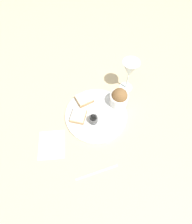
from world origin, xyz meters
TOP-DOWN VIEW (x-y plane):
  - ground_plane at (0.00, 0.00)m, footprint 4.00×4.00m
  - dinner_plate at (0.00, 0.00)m, footprint 0.31×0.31m
  - salad_bowl at (0.12, -0.07)m, footprint 0.09×0.09m
  - sauce_ramekin at (-0.04, -0.01)m, footprint 0.04×0.04m
  - cheese_toast_near at (0.04, 0.10)m, footprint 0.11×0.11m
  - cheese_toast_far at (-0.06, 0.07)m, footprint 0.10×0.09m
  - wine_glass at (0.24, -0.06)m, footprint 0.09×0.09m
  - napkin at (-0.24, 0.10)m, footprint 0.18×0.18m
  - fork at (-0.24, -0.14)m, footprint 0.15×0.13m

SIDE VIEW (x-z plane):
  - ground_plane at x=0.00m, z-range 0.00..0.00m
  - napkin at x=-0.24m, z-range 0.00..0.01m
  - fork at x=-0.24m, z-range 0.00..0.01m
  - dinner_plate at x=0.00m, z-range 0.00..0.01m
  - cheese_toast_near at x=0.04m, z-range 0.01..0.04m
  - cheese_toast_far at x=-0.06m, z-range 0.01..0.04m
  - sauce_ramekin at x=-0.04m, z-range 0.02..0.05m
  - salad_bowl at x=0.12m, z-range 0.01..0.11m
  - wine_glass at x=0.24m, z-range 0.04..0.23m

